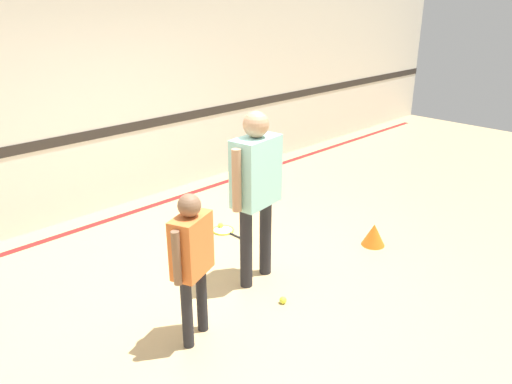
{
  "coord_description": "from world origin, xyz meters",
  "views": [
    {
      "loc": [
        -2.83,
        -3.17,
        2.63
      ],
      "look_at": [
        0.2,
        -0.11,
        0.93
      ],
      "focal_mm": 35.0,
      "sensor_mm": 36.0,
      "label": 1
    }
  ],
  "objects_px": {
    "racket_spare_on_floor": "(224,231)",
    "person_student_left": "(192,253)",
    "tennis_ball_by_spare_racket": "(221,225)",
    "training_cone": "(374,235)",
    "person_instructor": "(256,180)",
    "tennis_ball_near_instructor": "(283,300)"
  },
  "relations": [
    {
      "from": "person_instructor",
      "to": "tennis_ball_by_spare_racket",
      "type": "height_order",
      "value": "person_instructor"
    },
    {
      "from": "tennis_ball_near_instructor",
      "to": "person_student_left",
      "type": "bearing_deg",
      "value": 168.63
    },
    {
      "from": "person_student_left",
      "to": "training_cone",
      "type": "bearing_deg",
      "value": -24.12
    },
    {
      "from": "person_instructor",
      "to": "training_cone",
      "type": "height_order",
      "value": "person_instructor"
    },
    {
      "from": "racket_spare_on_floor",
      "to": "tennis_ball_by_spare_racket",
      "type": "height_order",
      "value": "tennis_ball_by_spare_racket"
    },
    {
      "from": "tennis_ball_near_instructor",
      "to": "tennis_ball_by_spare_racket",
      "type": "height_order",
      "value": "same"
    },
    {
      "from": "tennis_ball_near_instructor",
      "to": "tennis_ball_by_spare_racket",
      "type": "xyz_separation_m",
      "value": [
        0.64,
        1.61,
        0.0
      ]
    },
    {
      "from": "person_instructor",
      "to": "tennis_ball_by_spare_racket",
      "type": "distance_m",
      "value": 1.6
    },
    {
      "from": "person_instructor",
      "to": "racket_spare_on_floor",
      "type": "distance_m",
      "value": 1.54
    },
    {
      "from": "tennis_ball_by_spare_racket",
      "to": "training_cone",
      "type": "distance_m",
      "value": 1.81
    },
    {
      "from": "racket_spare_on_floor",
      "to": "tennis_ball_near_instructor",
      "type": "relative_size",
      "value": 7.27
    },
    {
      "from": "person_student_left",
      "to": "racket_spare_on_floor",
      "type": "bearing_deg",
      "value": 20.57
    },
    {
      "from": "racket_spare_on_floor",
      "to": "person_student_left",
      "type": "bearing_deg",
      "value": -48.73
    },
    {
      "from": "person_instructor",
      "to": "racket_spare_on_floor",
      "type": "bearing_deg",
      "value": 57.02
    },
    {
      "from": "tennis_ball_near_instructor",
      "to": "tennis_ball_by_spare_racket",
      "type": "relative_size",
      "value": 1.0
    },
    {
      "from": "tennis_ball_by_spare_racket",
      "to": "training_cone",
      "type": "bearing_deg",
      "value": -58.82
    },
    {
      "from": "person_student_left",
      "to": "training_cone",
      "type": "height_order",
      "value": "person_student_left"
    },
    {
      "from": "person_instructor",
      "to": "training_cone",
      "type": "relative_size",
      "value": 6.39
    },
    {
      "from": "racket_spare_on_floor",
      "to": "tennis_ball_near_instructor",
      "type": "xyz_separation_m",
      "value": [
        -0.61,
        -1.51,
        0.02
      ]
    },
    {
      "from": "person_instructor",
      "to": "tennis_ball_by_spare_racket",
      "type": "relative_size",
      "value": 25.62
    },
    {
      "from": "training_cone",
      "to": "person_student_left",
      "type": "bearing_deg",
      "value": 177.31
    },
    {
      "from": "person_instructor",
      "to": "racket_spare_on_floor",
      "type": "relative_size",
      "value": 3.53
    }
  ]
}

